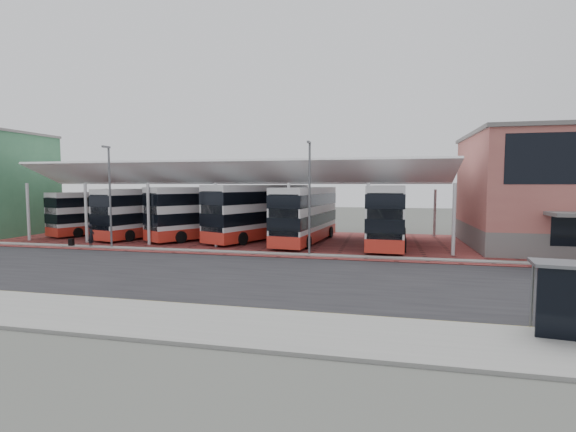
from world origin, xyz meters
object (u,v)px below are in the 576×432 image
bus_3 (259,212)px  bus_5 (388,216)px  bus_1 (149,213)px  bus_4 (306,215)px  bus_0 (103,213)px  pedestrian (91,236)px  bus_2 (208,213)px

bus_3 → bus_5: size_ratio=1.01×
bus_1 → bus_4: 15.54m
bus_4 → bus_0: bearing=-178.0°
bus_5 → bus_4: bearing=-178.5°
bus_5 → pedestrian: 24.17m
bus_0 → bus_4: 21.54m
bus_2 → bus_3: bearing=35.7°
bus_5 → pedestrian: bearing=-161.5°
bus_0 → bus_5: size_ratio=0.87×
bus_0 → pedestrian: size_ratio=5.68×
bus_2 → bus_3: (4.94, 0.31, 0.10)m
bus_0 → bus_5: 28.47m
bus_0 → bus_4: bus_4 is taller
bus_0 → pedestrian: bearing=-36.3°
bus_0 → bus_1: 6.04m
bus_1 → bus_5: (22.47, -0.81, 0.15)m
bus_1 → pedestrian: bus_1 is taller
bus_3 → bus_5: 11.51m
bus_1 → pedestrian: (-0.75, -7.37, -1.37)m
bus_1 → bus_5: 22.48m
bus_3 → pedestrian: (-11.76, -7.71, -1.55)m
bus_0 → bus_2: size_ratio=0.93×
bus_0 → bus_4: size_ratio=0.89×
bus_3 → bus_5: bearing=17.5°
bus_4 → pedestrian: bearing=-151.0°
bus_0 → bus_3: size_ratio=0.86×
bus_0 → bus_3: bus_3 is taller
bus_0 → bus_1: bus_1 is taller
bus_2 → bus_1: bearing=-147.6°
bus_0 → bus_1: (5.95, -1.05, 0.18)m
bus_2 → bus_4: (9.45, -0.69, -0.01)m
pedestrian → bus_4: bearing=-85.5°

